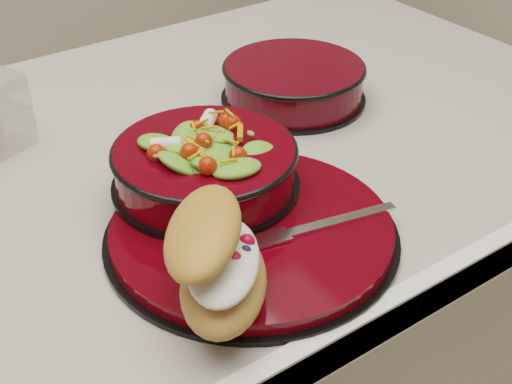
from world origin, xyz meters
TOP-DOWN VIEW (x-y plane):
  - dinner_plate at (-0.02, -0.21)m, footprint 0.31×0.31m
  - salad_bowl at (-0.03, -0.12)m, footprint 0.21×0.21m
  - croissant at (-0.11, -0.28)m, footprint 0.15×0.17m
  - fork at (0.03, -0.25)m, footprint 0.16×0.05m
  - extra_bowl at (0.21, 0.02)m, footprint 0.20×0.20m

SIDE VIEW (x-z plane):
  - dinner_plate at x=-0.02m, z-range 0.90..0.92m
  - fork at x=0.03m, z-range 0.92..0.92m
  - extra_bowl at x=0.21m, z-range 0.90..0.96m
  - salad_bowl at x=-0.03m, z-range 0.91..1.00m
  - croissant at x=-0.11m, z-range 0.92..1.00m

